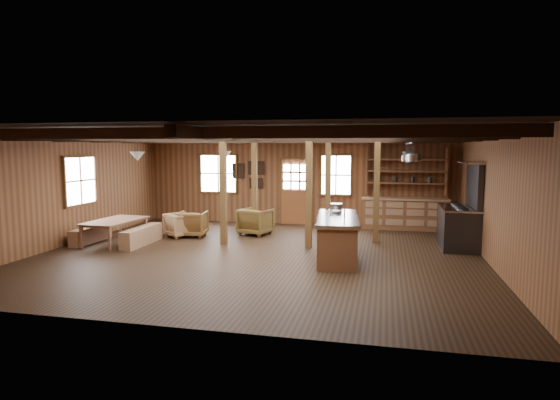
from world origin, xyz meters
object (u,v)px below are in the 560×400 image
armchair_b (256,221)px  kitchen_island (337,237)px  armchair_a (192,224)px  armchair_c (181,225)px  dining_table (117,232)px  commercial_range (461,221)px

armchair_b → kitchen_island: bearing=152.6°
kitchen_island → armchair_b: size_ratio=3.11×
armchair_a → armchair_c: bearing=11.2°
armchair_c → armchair_a: bearing=-124.3°
dining_table → armchair_a: armchair_a is taller
dining_table → armchair_c: size_ratio=2.39×
armchair_a → dining_table: bearing=33.3°
commercial_range → armchair_a: bearing=-179.3°
commercial_range → armchair_c: 7.34m
kitchen_island → armchair_a: size_ratio=3.32×
dining_table → armchair_c: 1.72m
armchair_c → armchair_b: bearing=-121.9°
dining_table → armchair_c: (1.22, 1.22, 0.03)m
armchair_c → commercial_range: bearing=-141.8°
dining_table → armchair_a: size_ratio=2.25×
armchair_a → armchair_b: (1.64, 0.66, 0.02)m
commercial_range → armchair_b: commercial_range is taller
kitchen_island → armchair_a: 4.52m
kitchen_island → armchair_b: kitchen_island is taller
kitchen_island → armchair_a: bearing=152.3°
kitchen_island → armchair_c: (-4.48, 1.59, -0.15)m
dining_table → armchair_b: size_ratio=2.11×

